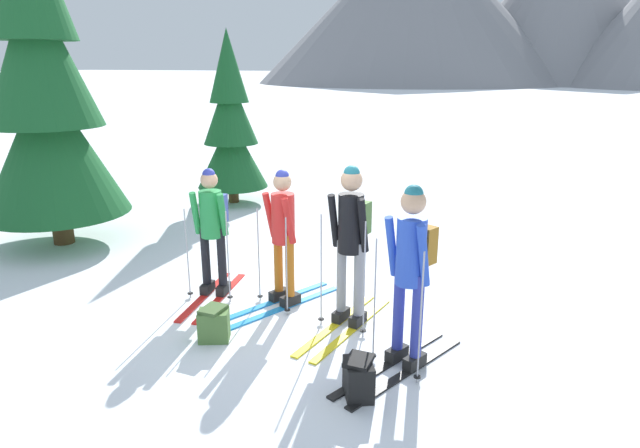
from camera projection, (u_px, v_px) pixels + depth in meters
name	position (u px, v px, depth m)	size (l,w,h in m)	color
ground_plane	(305.00, 312.00, 6.53)	(400.00, 400.00, 0.00)	white
skier_in_green	(212.00, 225.00, 6.81)	(0.61, 1.58, 1.65)	red
skier_in_red	(283.00, 233.00, 6.51)	(1.02, 1.75, 1.69)	#1E84D1
skier_in_black	(351.00, 236.00, 5.96)	(0.61, 1.78, 1.84)	yellow
skier_in_blue	(411.00, 266.00, 5.11)	(0.96, 1.72, 1.83)	black
pine_tree_near	(230.00, 126.00, 11.27)	(1.48, 1.48, 3.57)	#51381E
pine_tree_mid	(43.00, 90.00, 8.36)	(2.25, 2.25, 5.43)	#51381E
backpack_on_snow_front	(214.00, 324.00, 5.83)	(0.39, 0.35, 0.38)	#4C7238
backpack_on_snow_beside	(358.00, 378.00, 4.84)	(0.37, 0.40, 0.38)	black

